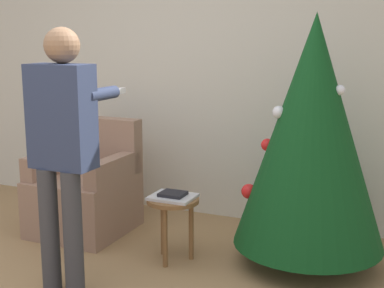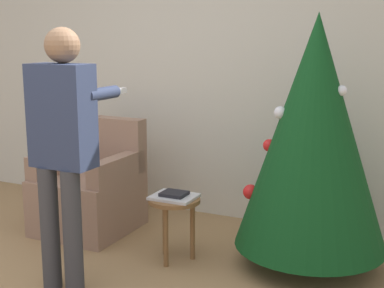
# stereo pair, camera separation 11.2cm
# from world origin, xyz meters

# --- Properties ---
(wall_back) EXTENTS (8.00, 0.06, 2.70)m
(wall_back) POSITION_xyz_m (0.00, 2.23, 1.35)
(wall_back) COLOR beige
(wall_back) RESTS_ON ground_plane
(christmas_tree) EXTENTS (1.04, 1.04, 1.76)m
(christmas_tree) POSITION_xyz_m (1.26, 1.46, 0.96)
(christmas_tree) COLOR brown
(christmas_tree) RESTS_ON ground_plane
(armchair) EXTENTS (0.71, 0.74, 0.92)m
(armchair) POSITION_xyz_m (-0.58, 1.42, 0.33)
(armchair) COLOR #93705B
(armchair) RESTS_ON ground_plane
(person_standing) EXTENTS (0.42, 0.57, 1.65)m
(person_standing) POSITION_xyz_m (-0.07, 0.47, 0.98)
(person_standing) COLOR #38383D
(person_standing) RESTS_ON ground_plane
(side_stool) EXTENTS (0.37, 0.37, 0.47)m
(side_stool) POSITION_xyz_m (0.35, 1.15, 0.38)
(side_stool) COLOR brown
(side_stool) RESTS_ON ground_plane
(laptop) EXTENTS (0.31, 0.26, 0.02)m
(laptop) POSITION_xyz_m (0.35, 1.15, 0.48)
(laptop) COLOR silver
(laptop) RESTS_ON side_stool
(book) EXTENTS (0.18, 0.15, 0.02)m
(book) POSITION_xyz_m (0.35, 1.15, 0.50)
(book) COLOR black
(book) RESTS_ON laptop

